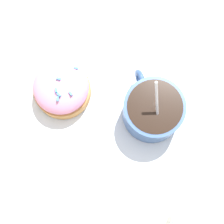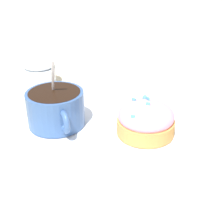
% 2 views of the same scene
% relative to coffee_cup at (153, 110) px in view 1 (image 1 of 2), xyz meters
% --- Properties ---
extents(ground_plane, '(3.00, 3.00, 0.00)m').
position_rel_coffee_cup_xyz_m(ground_plane, '(-0.07, -0.01, -0.03)').
color(ground_plane, '#C6B793').
extents(paper_napkin, '(0.29, 0.27, 0.00)m').
position_rel_coffee_cup_xyz_m(paper_napkin, '(-0.07, -0.01, -0.03)').
color(paper_napkin, white).
rests_on(paper_napkin, ground_plane).
extents(coffee_cup, '(0.09, 0.10, 0.12)m').
position_rel_coffee_cup_xyz_m(coffee_cup, '(0.00, 0.00, 0.00)').
color(coffee_cup, '#335184').
rests_on(coffee_cup, paper_napkin).
extents(frosted_pastry, '(0.09, 0.09, 0.06)m').
position_rel_coffee_cup_xyz_m(frosted_pastry, '(-0.15, -0.02, -0.01)').
color(frosted_pastry, '#C18442').
rests_on(frosted_pastry, paper_napkin).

